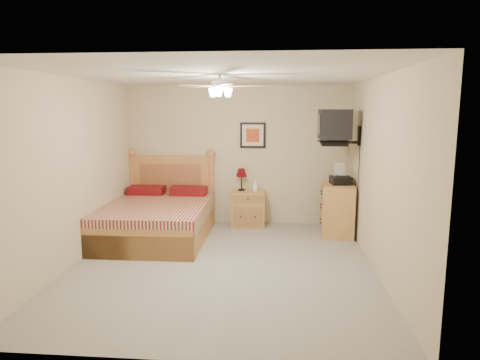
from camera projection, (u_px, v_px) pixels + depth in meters
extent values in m
plane|color=gray|center=(223.00, 265.00, 5.78)|extent=(4.50, 4.50, 0.00)
cube|color=white|center=(222.00, 75.00, 5.37)|extent=(4.00, 4.50, 0.04)
cube|color=#C8B893|center=(238.00, 155.00, 7.79)|extent=(4.00, 0.04, 2.50)
cube|color=#C8B893|center=(186.00, 216.00, 3.36)|extent=(4.00, 0.04, 2.50)
cube|color=#C8B893|center=(75.00, 172.00, 5.74)|extent=(0.04, 4.50, 2.50)
cube|color=#C8B893|center=(379.00, 176.00, 5.40)|extent=(0.04, 4.50, 2.50)
cube|color=olive|center=(248.00, 208.00, 7.68)|extent=(0.62, 0.48, 0.64)
imported|color=white|center=(255.00, 186.00, 7.57)|extent=(0.08, 0.09, 0.22)
cube|color=black|center=(253.00, 135.00, 7.68)|extent=(0.46, 0.04, 0.46)
cube|color=#B6813F|center=(338.00, 209.00, 7.13)|extent=(0.57, 0.77, 0.86)
imported|color=#BDB29A|center=(336.00, 181.00, 7.26)|extent=(0.22, 0.28, 0.02)
imported|color=gray|center=(336.00, 180.00, 7.29)|extent=(0.20, 0.26, 0.02)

